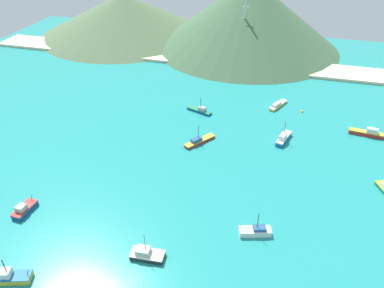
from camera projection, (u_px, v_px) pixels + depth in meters
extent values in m
cube|color=teal|center=(178.00, 183.00, 98.47)|extent=(260.00, 280.00, 0.50)
cube|color=#14478C|center=(25.00, 210.00, 88.71)|extent=(3.20, 6.70, 1.21)
cube|color=red|center=(24.00, 208.00, 88.32)|extent=(3.27, 6.84, 0.20)
cube|color=#B2ADA3|center=(21.00, 208.00, 87.25)|extent=(2.21, 2.40, 1.32)
cylinder|color=#4C3823|center=(32.00, 198.00, 90.19)|extent=(0.17, 0.70, 1.63)
cube|color=#232328|center=(148.00, 256.00, 77.45)|extent=(7.30, 3.63, 1.05)
cube|color=white|center=(147.00, 254.00, 77.10)|extent=(7.44, 3.70, 0.20)
cube|color=#B2ADA3|center=(143.00, 251.00, 76.83)|extent=(3.09, 2.54, 1.28)
cylinder|color=#4C3823|center=(145.00, 242.00, 75.13)|extent=(0.11, 0.11, 4.47)
cube|color=gold|center=(278.00, 105.00, 134.14)|extent=(6.17, 9.83, 0.79)
cube|color=white|center=(278.00, 104.00, 133.86)|extent=(6.29, 10.03, 0.20)
cube|color=beige|center=(277.00, 104.00, 132.79)|extent=(3.29, 4.60, 0.86)
cube|color=gold|center=(12.00, 278.00, 72.81)|extent=(8.03, 4.84, 1.20)
cube|color=#1E669E|center=(11.00, 276.00, 72.41)|extent=(8.19, 4.94, 0.20)
cube|color=silver|center=(5.00, 273.00, 71.92)|extent=(2.61, 2.58, 1.46)
cylinder|color=#4C3823|center=(28.00, 273.00, 72.10)|extent=(0.69, 0.32, 1.61)
cylinder|color=#4C3823|center=(4.00, 266.00, 70.60)|extent=(0.20, 0.20, 3.30)
cube|color=#1E5BA8|center=(284.00, 139.00, 114.95)|extent=(4.62, 9.11, 1.30)
cube|color=white|center=(284.00, 137.00, 114.53)|extent=(4.72, 9.29, 0.20)
cube|color=silver|center=(283.00, 136.00, 113.30)|extent=(2.51, 3.56, 1.39)
cylinder|color=#4C3823|center=(285.00, 128.00, 112.13)|extent=(0.17, 0.17, 4.43)
cube|color=silver|center=(255.00, 232.00, 82.82)|extent=(7.55, 4.41, 1.29)
cube|color=white|center=(255.00, 230.00, 82.40)|extent=(7.71, 4.50, 0.20)
cube|color=#28568C|center=(259.00, 228.00, 82.14)|extent=(3.26, 2.59, 0.81)
cylinder|color=#4C3823|center=(242.00, 227.00, 81.88)|extent=(0.73, 0.33, 1.74)
cylinder|color=#4C3823|center=(258.00, 220.00, 80.76)|extent=(0.17, 0.17, 4.06)
cube|color=#14478C|center=(199.00, 111.00, 130.72)|extent=(9.50, 5.23, 0.73)
cube|color=#238C5B|center=(199.00, 110.00, 130.46)|extent=(9.69, 5.33, 0.20)
cube|color=#B2ADA3|center=(202.00, 109.00, 129.49)|extent=(3.03, 2.44, 1.29)
cylinder|color=#4C3823|center=(201.00, 102.00, 128.39)|extent=(0.20, 0.20, 3.55)
cube|color=red|center=(367.00, 134.00, 117.58)|extent=(10.96, 3.32, 1.18)
cube|color=gold|center=(367.00, 132.00, 117.19)|extent=(11.18, 3.38, 0.20)
cube|color=silver|center=(372.00, 131.00, 116.31)|extent=(3.50, 1.94, 1.48)
cube|color=red|center=(200.00, 141.00, 114.20)|extent=(8.23, 10.09, 0.79)
cube|color=gold|center=(200.00, 140.00, 113.92)|extent=(8.40, 10.30, 0.20)
cube|color=#28568C|center=(196.00, 140.00, 112.85)|extent=(3.42, 3.83, 1.11)
cylinder|color=#4C3823|center=(198.00, 132.00, 111.70)|extent=(0.17, 0.17, 4.31)
sphere|color=gold|center=(302.00, 112.00, 130.64)|extent=(0.96, 0.96, 0.96)
cube|color=beige|center=(234.00, 62.00, 169.11)|extent=(247.00, 16.37, 1.20)
cone|color=#56704C|center=(124.00, 14.00, 201.03)|extent=(93.33, 93.33, 21.61)
cone|color=#476B47|center=(248.00, 14.00, 178.84)|extent=(93.23, 93.23, 33.69)
cylinder|color=silver|center=(244.00, 29.00, 164.37)|extent=(0.83, 0.83, 29.96)
cylinder|color=silver|center=(245.00, 7.00, 158.99)|extent=(3.00, 0.42, 0.42)
cylinder|color=silver|center=(244.00, 21.00, 162.35)|extent=(0.42, 2.40, 0.42)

